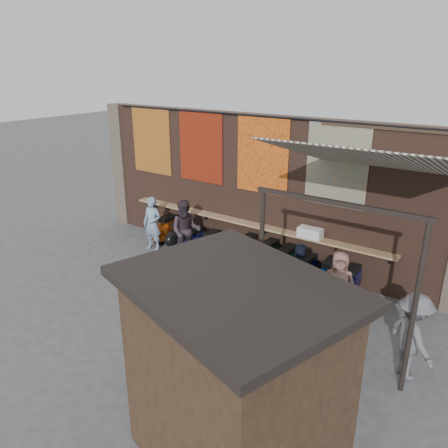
{
  "coord_description": "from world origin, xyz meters",
  "views": [
    {
      "loc": [
        5.84,
        -7.25,
        5.24
      ],
      "look_at": [
        -0.02,
        1.2,
        1.43
      ],
      "focal_mm": 35.0,
      "sensor_mm": 36.0,
      "label": 1
    }
  ],
  "objects_px": {
    "scooter_stool_5": "(246,251)",
    "diner_right": "(186,231)",
    "scooter_stool_3": "(210,244)",
    "scooter_stool_0": "(166,230)",
    "shopper_navy": "(299,281)",
    "scooter_stool_4": "(229,249)",
    "shopper_grey": "(412,337)",
    "scooter_stool_6": "(268,257)",
    "market_stall": "(234,383)",
    "shopper_tan": "(338,284)",
    "scooter_stool_1": "(179,235)",
    "scooter_stool_9": "(328,276)",
    "scooter_stool_2": "(195,240)",
    "diner_left": "(152,224)",
    "scooter_stool_10": "(351,282)",
    "scooter_stool_7": "(285,263)",
    "scooter_stool_8": "(306,271)",
    "shelf_box": "(310,233)"
  },
  "relations": [
    {
      "from": "shopper_grey",
      "to": "scooter_stool_6",
      "type": "bearing_deg",
      "value": 13.05
    },
    {
      "from": "shopper_navy",
      "to": "shopper_tan",
      "type": "relative_size",
      "value": 1.13
    },
    {
      "from": "scooter_stool_2",
      "to": "scooter_stool_5",
      "type": "height_order",
      "value": "scooter_stool_5"
    },
    {
      "from": "scooter_stool_3",
      "to": "scooter_stool_5",
      "type": "height_order",
      "value": "scooter_stool_5"
    },
    {
      "from": "shelf_box",
      "to": "diner_right",
      "type": "height_order",
      "value": "diner_right"
    },
    {
      "from": "scooter_stool_4",
      "to": "diner_left",
      "type": "height_order",
      "value": "diner_left"
    },
    {
      "from": "shopper_tan",
      "to": "scooter_stool_10",
      "type": "bearing_deg",
      "value": 70.02
    },
    {
      "from": "scooter_stool_10",
      "to": "shopper_grey",
      "type": "distance_m",
      "value": 2.86
    },
    {
      "from": "scooter_stool_8",
      "to": "scooter_stool_10",
      "type": "bearing_deg",
      "value": 1.86
    },
    {
      "from": "shelf_box",
      "to": "scooter_stool_3",
      "type": "xyz_separation_m",
      "value": [
        -2.89,
        -0.31,
        -0.89
      ]
    },
    {
      "from": "scooter_stool_4",
      "to": "scooter_stool_9",
      "type": "height_order",
      "value": "scooter_stool_9"
    },
    {
      "from": "scooter_stool_0",
      "to": "diner_right",
      "type": "relative_size",
      "value": 0.5
    },
    {
      "from": "scooter_stool_3",
      "to": "scooter_stool_4",
      "type": "height_order",
      "value": "scooter_stool_3"
    },
    {
      "from": "scooter_stool_0",
      "to": "shopper_navy",
      "type": "height_order",
      "value": "shopper_navy"
    },
    {
      "from": "scooter_stool_10",
      "to": "diner_right",
      "type": "height_order",
      "value": "diner_right"
    },
    {
      "from": "scooter_stool_6",
      "to": "market_stall",
      "type": "xyz_separation_m",
      "value": [
        2.53,
        -5.46,
        0.93
      ]
    },
    {
      "from": "scooter_stool_4",
      "to": "scooter_stool_7",
      "type": "distance_m",
      "value": 1.76
    },
    {
      "from": "diner_left",
      "to": "scooter_stool_10",
      "type": "bearing_deg",
      "value": -0.95
    },
    {
      "from": "market_stall",
      "to": "scooter_stool_5",
      "type": "bearing_deg",
      "value": 137.74
    },
    {
      "from": "scooter_stool_9",
      "to": "scooter_stool_10",
      "type": "distance_m",
      "value": 0.55
    },
    {
      "from": "scooter_stool_5",
      "to": "shopper_navy",
      "type": "distance_m",
      "value": 2.8
    },
    {
      "from": "scooter_stool_5",
      "to": "diner_right",
      "type": "xyz_separation_m",
      "value": [
        -1.57,
        -0.65,
        0.46
      ]
    },
    {
      "from": "scooter_stool_3",
      "to": "diner_left",
      "type": "height_order",
      "value": "diner_left"
    },
    {
      "from": "shopper_tan",
      "to": "scooter_stool_4",
      "type": "bearing_deg",
      "value": 143.39
    },
    {
      "from": "shopper_tan",
      "to": "scooter_stool_7",
      "type": "bearing_deg",
      "value": 130.28
    },
    {
      "from": "shelf_box",
      "to": "scooter_stool_10",
      "type": "distance_m",
      "value": 1.55
    },
    {
      "from": "scooter_stool_3",
      "to": "market_stall",
      "type": "height_order",
      "value": "market_stall"
    },
    {
      "from": "scooter_stool_8",
      "to": "shelf_box",
      "type": "bearing_deg",
      "value": 108.93
    },
    {
      "from": "shopper_tan",
      "to": "market_stall",
      "type": "height_order",
      "value": "market_stall"
    },
    {
      "from": "scooter_stool_0",
      "to": "scooter_stool_1",
      "type": "xyz_separation_m",
      "value": [
        0.58,
        -0.07,
        -0.02
      ]
    },
    {
      "from": "shopper_grey",
      "to": "scooter_stool_7",
      "type": "bearing_deg",
      "value": 10.06
    },
    {
      "from": "scooter_stool_0",
      "to": "shopper_grey",
      "type": "bearing_deg",
      "value": -16.11
    },
    {
      "from": "scooter_stool_5",
      "to": "scooter_stool_10",
      "type": "bearing_deg",
      "value": -0.89
    },
    {
      "from": "shopper_tan",
      "to": "diner_left",
      "type": "bearing_deg",
      "value": 155.16
    },
    {
      "from": "scooter_stool_4",
      "to": "shopper_navy",
      "type": "relative_size",
      "value": 0.44
    },
    {
      "from": "scooter_stool_5",
      "to": "scooter_stool_8",
      "type": "relative_size",
      "value": 1.11
    },
    {
      "from": "diner_right",
      "to": "shopper_grey",
      "type": "bearing_deg",
      "value": -46.64
    },
    {
      "from": "scooter_stool_0",
      "to": "shopper_grey",
      "type": "relative_size",
      "value": 0.53
    },
    {
      "from": "scooter_stool_6",
      "to": "shelf_box",
      "type": "bearing_deg",
      "value": 14.36
    },
    {
      "from": "scooter_stool_4",
      "to": "scooter_stool_5",
      "type": "xyz_separation_m",
      "value": [
        0.53,
        0.05,
        0.06
      ]
    },
    {
      "from": "scooter_stool_0",
      "to": "scooter_stool_9",
      "type": "distance_m",
      "value": 5.29
    },
    {
      "from": "diner_left",
      "to": "scooter_stool_7",
      "type": "bearing_deg",
      "value": 1.17
    },
    {
      "from": "shopper_navy",
      "to": "scooter_stool_1",
      "type": "bearing_deg",
      "value": -22.28
    },
    {
      "from": "scooter_stool_0",
      "to": "scooter_stool_2",
      "type": "height_order",
      "value": "scooter_stool_0"
    },
    {
      "from": "diner_left",
      "to": "scooter_stool_5",
      "type": "bearing_deg",
      "value": 5.93
    },
    {
      "from": "scooter_stool_8",
      "to": "diner_left",
      "type": "relative_size",
      "value": 0.49
    },
    {
      "from": "scooter_stool_6",
      "to": "shopper_navy",
      "type": "relative_size",
      "value": 0.52
    },
    {
      "from": "diner_right",
      "to": "shopper_navy",
      "type": "xyz_separation_m",
      "value": [
        3.87,
        -0.89,
        -0.02
      ]
    },
    {
      "from": "scooter_stool_9",
      "to": "shopper_tan",
      "type": "relative_size",
      "value": 0.56
    },
    {
      "from": "scooter_stool_2",
      "to": "scooter_stool_5",
      "type": "xyz_separation_m",
      "value": [
        1.75,
        0.02,
        0.07
      ]
    }
  ]
}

